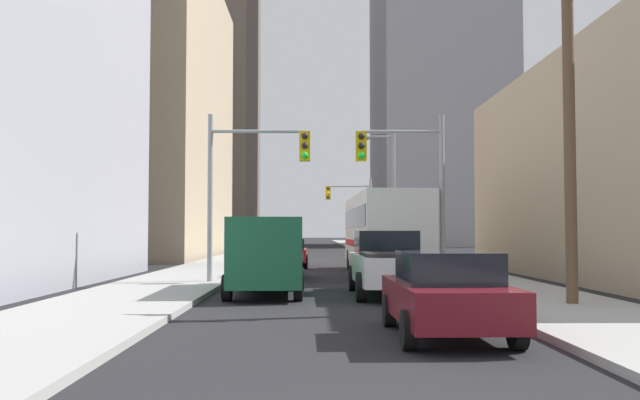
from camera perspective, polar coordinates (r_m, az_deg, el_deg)
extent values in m
cube|color=#9E9E99|center=(55.47, -5.76, -4.51)|extent=(3.82, 160.00, 0.15)
cube|color=#9E9E99|center=(55.57, 5.41, -4.51)|extent=(3.82, 160.00, 0.15)
cube|color=silver|center=(29.35, 5.32, -2.51)|extent=(2.68, 11.54, 2.90)
cube|color=black|center=(29.25, 2.86, -1.50)|extent=(0.19, 10.58, 0.80)
cube|color=red|center=(29.25, 2.86, -3.65)|extent=(0.18, 10.58, 0.28)
cylinder|color=black|center=(33.30, 2.58, -5.03)|extent=(0.32, 1.00, 1.00)
cylinder|color=black|center=(33.51, 6.61, -5.00)|extent=(0.32, 1.00, 1.00)
cylinder|color=black|center=(26.08, 3.50, -5.69)|extent=(0.32, 1.00, 1.00)
cylinder|color=black|center=(26.35, 8.62, -5.63)|extent=(0.32, 1.00, 1.00)
cube|color=white|center=(20.01, 5.89, -5.74)|extent=(2.10, 5.44, 0.80)
cube|color=black|center=(20.95, 5.57, -3.55)|extent=(1.83, 1.83, 0.70)
cube|color=black|center=(18.65, 6.36, -4.58)|extent=(1.80, 2.41, 0.10)
cylinder|color=black|center=(21.67, 2.83, -6.57)|extent=(0.28, 0.80, 0.80)
cylinder|color=black|center=(21.87, 7.88, -6.51)|extent=(0.28, 0.80, 0.80)
cylinder|color=black|center=(18.23, 3.50, -7.31)|extent=(0.28, 0.80, 0.80)
cylinder|color=black|center=(18.47, 9.50, -7.22)|extent=(0.28, 0.80, 0.80)
cube|color=#195938|center=(20.07, -4.50, -4.28)|extent=(2.16, 5.26, 1.90)
cube|color=black|center=(22.67, -4.06, -3.03)|extent=(1.76, 0.08, 0.60)
cylinder|color=black|center=(21.86, -6.75, -6.63)|extent=(0.24, 0.72, 0.72)
cylinder|color=black|center=(21.74, -1.67, -6.66)|extent=(0.24, 0.72, 0.72)
cylinder|color=black|center=(18.56, -7.83, -7.33)|extent=(0.24, 0.72, 0.72)
cylinder|color=black|center=(18.42, -1.85, -7.39)|extent=(0.24, 0.72, 0.72)
cube|color=maroon|center=(12.40, 10.55, -8.32)|extent=(1.85, 4.22, 0.65)
cube|color=black|center=(12.21, 10.66, -5.59)|extent=(1.61, 1.92, 0.55)
cylinder|color=black|center=(13.63, 5.83, -9.21)|extent=(0.22, 0.64, 0.64)
cylinder|color=black|center=(13.93, 13.00, -9.02)|extent=(0.22, 0.64, 0.64)
cylinder|color=black|center=(10.98, 7.45, -10.80)|extent=(0.22, 0.64, 0.64)
cylinder|color=black|center=(11.35, 16.27, -10.45)|extent=(0.22, 0.64, 0.64)
cube|color=black|center=(26.95, -3.54, -5.28)|extent=(1.94, 4.26, 0.65)
cube|color=black|center=(26.78, -3.56, -4.01)|extent=(1.65, 1.95, 0.55)
cylinder|color=black|center=(28.36, -5.16, -5.80)|extent=(0.22, 0.64, 0.64)
cylinder|color=black|center=(28.28, -1.65, -5.82)|extent=(0.22, 0.64, 0.64)
cylinder|color=black|center=(25.68, -5.63, -6.13)|extent=(0.22, 0.64, 0.64)
cylinder|color=black|center=(25.59, -1.75, -6.15)|extent=(0.22, 0.64, 0.64)
cube|color=maroon|center=(35.51, -2.62, -4.65)|extent=(1.81, 4.21, 0.65)
cube|color=black|center=(35.34, -2.62, -3.69)|extent=(1.59, 1.90, 0.55)
cylinder|color=black|center=(36.90, -3.89, -5.08)|extent=(0.22, 0.64, 0.64)
cylinder|color=black|center=(36.85, -1.20, -5.09)|extent=(0.22, 0.64, 0.64)
cylinder|color=black|center=(34.22, -4.15, -5.26)|extent=(0.22, 0.64, 0.64)
cylinder|color=black|center=(34.16, -1.24, -5.28)|extent=(0.22, 0.64, 0.64)
cylinder|color=gray|center=(24.02, -9.23, 0.05)|extent=(0.18, 0.18, 6.00)
cylinder|color=gray|center=(24.06, -5.26, 5.77)|extent=(3.32, 0.12, 0.12)
cube|color=gold|center=(23.92, -1.28, 4.54)|extent=(0.38, 0.30, 1.05)
sphere|color=black|center=(23.79, -1.29, 5.40)|extent=(0.24, 0.24, 0.24)
sphere|color=black|center=(23.75, -1.29, 4.59)|extent=(0.24, 0.24, 0.24)
sphere|color=#19D833|center=(23.71, -1.29, 3.77)|extent=(0.24, 0.24, 0.24)
cylinder|color=gray|center=(24.19, 10.24, 0.04)|extent=(0.18, 0.18, 6.00)
cylinder|color=gray|center=(24.20, 6.86, 5.73)|extent=(2.86, 0.12, 0.12)
cube|color=gold|center=(23.98, 3.47, 4.52)|extent=(0.38, 0.30, 1.05)
sphere|color=black|center=(23.86, 3.50, 5.38)|extent=(0.24, 0.24, 0.24)
sphere|color=black|center=(23.81, 3.50, 4.57)|extent=(0.24, 0.24, 0.24)
sphere|color=#19D833|center=(23.77, 3.50, 3.76)|extent=(0.24, 0.24, 0.24)
cylinder|color=gray|center=(52.91, 4.28, -1.44)|extent=(0.18, 0.18, 6.00)
cylinder|color=gray|center=(52.90, 2.48, 1.16)|extent=(3.32, 0.12, 0.12)
cube|color=gold|center=(52.80, 0.68, 0.59)|extent=(0.38, 0.30, 1.05)
sphere|color=black|center=(52.65, 0.69, 0.97)|extent=(0.24, 0.24, 0.24)
sphere|color=#F9A514|center=(52.63, 0.69, 0.60)|extent=(0.24, 0.24, 0.24)
sphere|color=black|center=(52.61, 0.69, 0.23)|extent=(0.24, 0.24, 0.24)
cylinder|color=brown|center=(17.75, 20.21, 7.15)|extent=(0.28, 0.28, 9.71)
cylinder|color=gray|center=(38.75, 6.25, 0.12)|extent=(0.16, 0.16, 7.50)
cylinder|color=gray|center=(39.00, 5.04, 5.34)|extent=(1.62, 0.10, 0.10)
ellipsoid|color=#4C4C51|center=(38.91, 3.85, 5.20)|extent=(0.56, 0.32, 0.20)
cube|color=tan|center=(54.76, -21.69, 6.66)|extent=(24.41, 23.03, 21.14)
cube|color=#66564C|center=(98.52, -9.81, 15.44)|extent=(14.21, 23.01, 64.87)
cube|color=#93939E|center=(97.12, 9.79, 13.70)|extent=(16.47, 23.20, 58.34)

